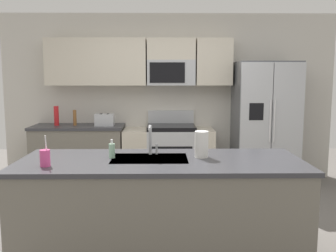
{
  "coord_description": "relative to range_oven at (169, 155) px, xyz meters",
  "views": [
    {
      "loc": [
        -0.09,
        -3.72,
        1.63
      ],
      "look_at": [
        -0.03,
        0.6,
        1.05
      ],
      "focal_mm": 39.36,
      "sensor_mm": 36.0,
      "label": 1
    }
  ],
  "objects": [
    {
      "name": "bottle_red",
      "position": [
        -1.69,
        0.0,
        0.6
      ],
      "size": [
        0.07,
        0.07,
        0.29
      ],
      "primitive_type": "cylinder",
      "color": "red",
      "rests_on": "back_counter"
    },
    {
      "name": "pepper_mill",
      "position": [
        -1.42,
        -0.0,
        0.57
      ],
      "size": [
        0.05,
        0.05,
        0.23
      ],
      "primitive_type": "cylinder",
      "color": "brown",
      "rests_on": "back_counter"
    },
    {
      "name": "kitchen_wall_unit",
      "position": [
        -0.14,
        0.28,
        1.03
      ],
      "size": [
        5.2,
        0.43,
        2.6
      ],
      "color": "beige",
      "rests_on": "ground"
    },
    {
      "name": "sink_faucet",
      "position": [
        -0.2,
        -2.13,
        0.62
      ],
      "size": [
        0.08,
        0.21,
        0.28
      ],
      "color": "#B7BABF",
      "rests_on": "island_counter"
    },
    {
      "name": "drink_cup_pink",
      "position": [
        -1.06,
        -2.56,
        0.53
      ],
      "size": [
        0.08,
        0.08,
        0.26
      ],
      "color": "#EA4C93",
      "rests_on": "island_counter"
    },
    {
      "name": "toaster",
      "position": [
        -0.96,
        -0.05,
        0.55
      ],
      "size": [
        0.28,
        0.16,
        0.18
      ],
      "color": "#B7BABF",
      "rests_on": "back_counter"
    },
    {
      "name": "range_oven",
      "position": [
        0.0,
        0.0,
        0.0
      ],
      "size": [
        1.36,
        0.61,
        1.1
      ],
      "color": "#B7BABF",
      "rests_on": "ground"
    },
    {
      "name": "paper_towel_roll",
      "position": [
        0.26,
        -2.23,
        0.58
      ],
      "size": [
        0.12,
        0.12,
        0.24
      ],
      "primitive_type": "cylinder",
      "color": "white",
      "rests_on": "island_counter"
    },
    {
      "name": "island_counter",
      "position": [
        -0.11,
        -2.32,
        0.01
      ],
      "size": [
        2.52,
        0.97,
        0.9
      ],
      "color": "slate",
      "rests_on": "ground"
    },
    {
      "name": "back_counter",
      "position": [
        -1.37,
        -0.0,
        0.01
      ],
      "size": [
        1.37,
        0.63,
        0.9
      ],
      "color": "slate",
      "rests_on": "ground"
    },
    {
      "name": "soap_dispenser",
      "position": [
        -0.55,
        -2.25,
        0.53
      ],
      "size": [
        0.06,
        0.06,
        0.17
      ],
      "color": "#A5D8B2",
      "rests_on": "island_counter"
    },
    {
      "name": "ground_plane",
      "position": [
        0.01,
        -1.8,
        -0.44
      ],
      "size": [
        9.0,
        9.0,
        0.0
      ],
      "primitive_type": "plane",
      "color": "#66605B",
      "rests_on": "ground"
    },
    {
      "name": "refrigerator",
      "position": [
        1.44,
        -0.07,
        0.48
      ],
      "size": [
        0.9,
        0.76,
        1.85
      ],
      "color": "#4C4F54",
      "rests_on": "ground"
    }
  ]
}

